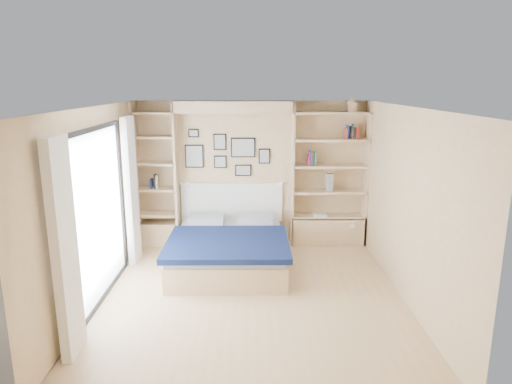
{
  "coord_description": "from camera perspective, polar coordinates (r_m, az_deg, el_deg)",
  "views": [
    {
      "loc": [
        0.01,
        -5.64,
        2.78
      ],
      "look_at": [
        0.06,
        0.9,
        1.22
      ],
      "focal_mm": 32.0,
      "sensor_mm": 36.0,
      "label": 1
    }
  ],
  "objects": [
    {
      "name": "ground",
      "position": [
        6.28,
        -0.52,
        -12.86
      ],
      "size": [
        4.5,
        4.5,
        0.0
      ],
      "primitive_type": "plane",
      "color": "tan",
      "rests_on": "ground"
    },
    {
      "name": "photo_gallery",
      "position": [
        7.96,
        -3.8,
        4.88
      ],
      "size": [
        1.48,
        0.02,
        0.82
      ],
      "color": "black",
      "rests_on": "ground"
    },
    {
      "name": "deck_chair",
      "position": [
        7.9,
        -24.49,
        -5.98
      ],
      "size": [
        0.43,
        0.69,
        0.68
      ],
      "rotation": [
        0.0,
        0.0,
        -0.02
      ],
      "color": "tan",
      "rests_on": "ground"
    },
    {
      "name": "bed",
      "position": [
        7.18,
        -3.38,
        -6.99
      ],
      "size": [
        1.79,
        2.27,
        1.07
      ],
      "color": "#D1B284",
      "rests_on": "ground"
    },
    {
      "name": "shelf_decor",
      "position": [
        7.85,
        7.49,
        5.43
      ],
      "size": [
        3.53,
        0.23,
        2.03
      ],
      "color": "#A4182E",
      "rests_on": "ground"
    },
    {
      "name": "reading_lamps",
      "position": [
        7.82,
        -2.73,
        0.99
      ],
      "size": [
        1.92,
        0.12,
        0.15
      ],
      "color": "silver",
      "rests_on": "ground"
    },
    {
      "name": "room_shell",
      "position": [
        7.37,
        -3.53,
        0.01
      ],
      "size": [
        4.5,
        4.5,
        4.5
      ],
      "color": "tan",
      "rests_on": "ground"
    }
  ]
}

